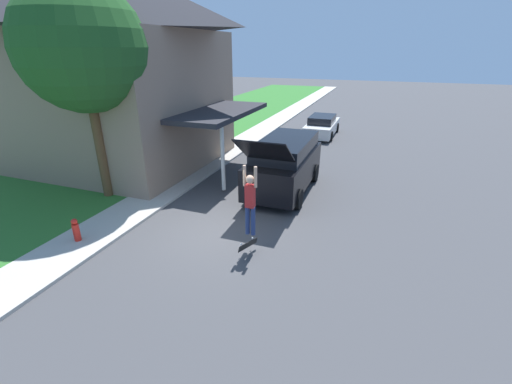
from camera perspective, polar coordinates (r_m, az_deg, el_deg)
ground_plane at (r=11.37m, az=-6.06°, el=-6.31°), size 120.00×120.00×0.00m
lawn at (r=20.20m, az=-19.19°, el=5.83°), size 10.00×80.00×0.08m
sidewalk at (r=17.80m, az=-8.04°, el=4.73°), size 1.80×80.00×0.10m
house at (r=18.75m, az=-23.08°, el=19.05°), size 11.93×8.93×9.14m
lawn_tree_near at (r=13.94m, az=-26.98°, el=20.59°), size 4.40×4.40×7.66m
suv_parked at (r=14.04m, az=4.82°, el=4.75°), size 2.19×5.69×2.87m
car_down_street at (r=24.06m, az=10.94°, el=10.77°), size 1.88×4.54×1.35m
skateboarder at (r=9.50m, az=-0.99°, el=-1.33°), size 0.41×0.24×2.07m
skateboard at (r=9.93m, az=-1.38°, el=-8.74°), size 0.32×0.77×0.26m
fire_hydrant at (r=11.73m, az=-27.80°, el=-5.63°), size 0.20×0.20×0.73m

